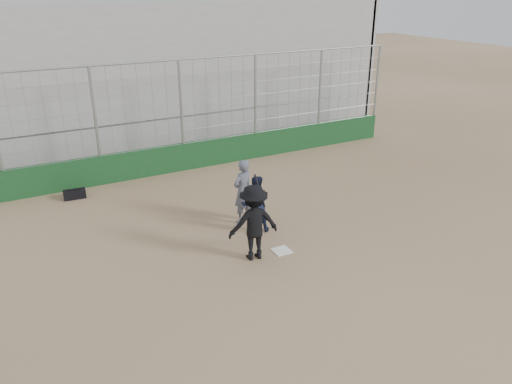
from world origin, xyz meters
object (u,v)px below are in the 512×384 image
catcher_crouched (255,213)px  batter_at_plate (254,222)px  umpire (243,194)px  equipment_bag (75,194)px

catcher_crouched → batter_at_plate: bearing=-120.2°
batter_at_plate → catcher_crouched: batter_at_plate is taller
umpire → equipment_bag: umpire is taller
batter_at_plate → equipment_bag: (-3.31, 6.05, -0.83)m
catcher_crouched → umpire: bearing=90.8°
umpire → batter_at_plate: bearing=51.1°
catcher_crouched → equipment_bag: 6.30m
batter_at_plate → umpire: batter_at_plate is taller
batter_at_plate → equipment_bag: 6.95m
catcher_crouched → umpire: umpire is taller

